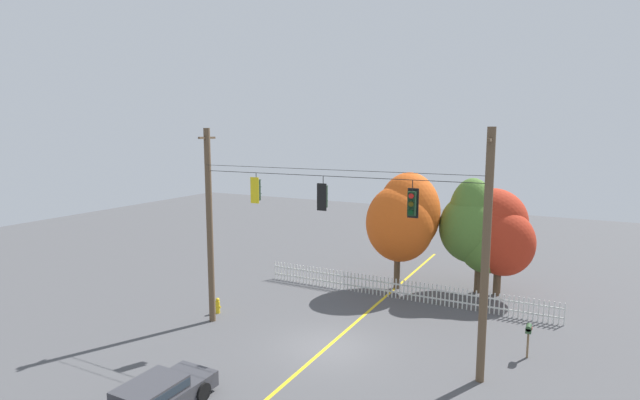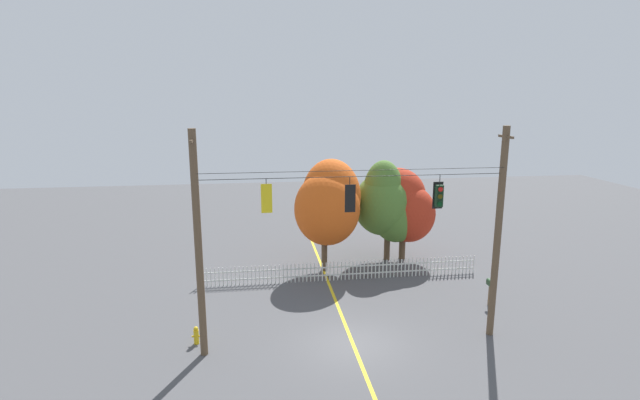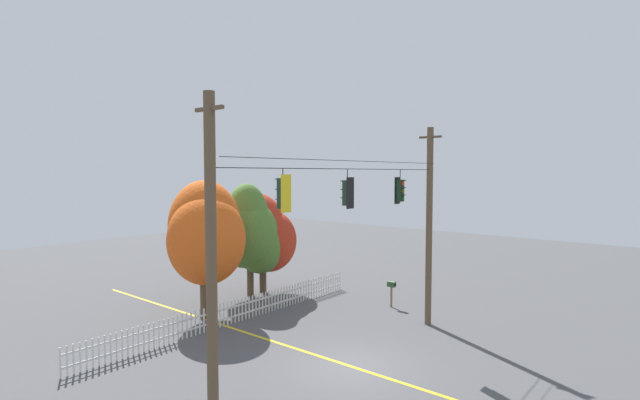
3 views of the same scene
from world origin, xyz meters
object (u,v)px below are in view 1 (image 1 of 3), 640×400
Objects in this scene: traffic_signal_northbound_primary at (412,203)px; autumn_oak_far_east at (495,231)px; traffic_signal_eastbound_side at (323,197)px; roadside_mailbox at (529,331)px; autumn_maple_mid at (476,229)px; autumn_maple_near_fence at (404,217)px; parked_car at (153,398)px; fire_hydrant at (218,306)px; traffic_signal_northbound_secondary at (256,190)px.

traffic_signal_northbound_primary is 0.24× the size of autumn_oak_far_east.
roadside_mailbox is (7.89, 2.83, -5.32)m from traffic_signal_eastbound_side.
autumn_maple_mid is 4.68× the size of roadside_mailbox.
parked_car is at bearing -100.76° from autumn_maple_near_fence.
traffic_signal_eastbound_side reaches higher than autumn_oak_far_east.
fire_hydrant is (-10.23, 0.90, -6.05)m from traffic_signal_northbound_primary.
autumn_oak_far_east is 15.54m from fire_hydrant.
roadside_mailbox is (7.31, -6.21, -3.08)m from autumn_maple_near_fence.
autumn_maple_near_fence is at bearing 49.05° from fire_hydrant.
autumn_maple_near_fence is 5.05m from autumn_oak_far_east.
parked_car is at bearing -111.87° from autumn_maple_mid.
autumn_oak_far_east is 7.53× the size of fire_hydrant.
fire_hydrant is at bearing 171.89° from traffic_signal_eastbound_side.
roadside_mailbox is (2.48, -7.56, -2.52)m from autumn_oak_far_east.
autumn_maple_near_fence is 10.08m from roadside_mailbox.
autumn_oak_far_east is 19.48m from parked_car.
traffic_signal_eastbound_side is at bearing -8.11° from fire_hydrant.
autumn_oak_far_east is at bearing 14.01° from autumn_maple_mid.
autumn_oak_far_east is (8.74, 10.39, -2.90)m from traffic_signal_northbound_secondary.
traffic_signal_eastbound_side is at bearing 0.00° from traffic_signal_northbound_secondary.
autumn_maple_near_fence is 16.88m from parked_car.
traffic_signal_northbound_secondary and traffic_signal_eastbound_side have the same top height.
parked_car is 5.47× the size of fire_hydrant.
autumn_oak_far_east reaches higher than parked_car.
traffic_signal_northbound_secondary is 0.95× the size of roadside_mailbox.
traffic_signal_northbound_primary is at bearing -99.00° from autumn_oak_far_east.
traffic_signal_northbound_primary is (3.77, 0.02, -0.03)m from traffic_signal_eastbound_side.
fire_hydrant is 14.50m from roadside_mailbox.
autumn_maple_mid reaches higher than parked_car.
traffic_signal_northbound_primary reaches higher than parked_car.
autumn_maple_mid is (0.68, 10.13, -2.73)m from traffic_signal_northbound_primary.
fire_hydrant is at bearing -172.43° from roadside_mailbox.
traffic_signal_northbound_secondary reaches higher than autumn_maple_mid.
traffic_signal_northbound_primary is 11.17m from parked_car.
traffic_signal_northbound_primary is at bearing 48.86° from parked_car.
traffic_signal_northbound_primary is 0.21× the size of autumn_maple_near_fence.
autumn_oak_far_east is 8.35m from roadside_mailbox.
fire_hydrant is (-11.88, -9.47, -3.27)m from autumn_oak_far_east.
traffic_signal_northbound_primary is 9.82m from autumn_maple_near_fence.
parked_car is (-3.08, -16.19, -3.63)m from autumn_maple_near_fence.
traffic_signal_eastbound_side reaches higher than autumn_maple_near_fence.
autumn_maple_near_fence reaches higher than roadside_mailbox.
autumn_maple_near_fence is at bearing 109.45° from traffic_signal_northbound_primary.
traffic_signal_eastbound_side is 1.79× the size of fire_hydrant.
traffic_signal_northbound_secondary is 0.92× the size of traffic_signal_northbound_primary.
parked_car is (-7.91, -17.54, -3.06)m from autumn_oak_far_east.
traffic_signal_eastbound_side is at bearing -179.72° from traffic_signal_northbound_primary.
autumn_maple_near_fence is at bearing 66.63° from traffic_signal_northbound_secondary.
roadside_mailbox is at bearing -71.83° from autumn_oak_far_east.
traffic_signal_northbound_secondary reaches higher than autumn_maple_near_fence.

